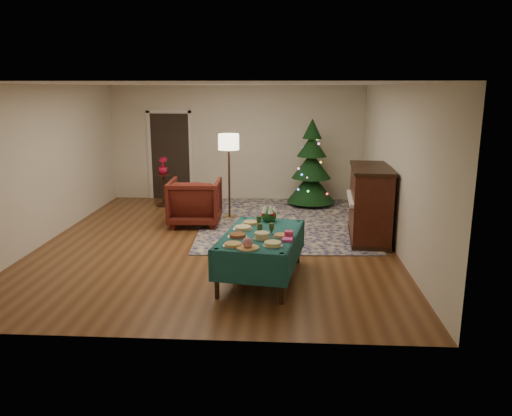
# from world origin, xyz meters

# --- Properties ---
(room_shell) EXTENTS (7.00, 7.00, 7.00)m
(room_shell) POSITION_xyz_m (0.00, 0.00, 1.35)
(room_shell) COLOR #593319
(room_shell) RESTS_ON ground
(doorway) EXTENTS (1.08, 0.04, 2.16)m
(doorway) POSITION_xyz_m (-1.60, 3.48, 1.10)
(doorway) COLOR black
(doorway) RESTS_ON ground
(rug) EXTENTS (3.40, 4.35, 0.02)m
(rug) POSITION_xyz_m (1.12, 1.40, 0.01)
(rug) COLOR #121343
(rug) RESTS_ON ground
(buffet_table) EXTENTS (1.25, 1.85, 0.67)m
(buffet_table) POSITION_xyz_m (0.85, -1.70, 0.54)
(buffet_table) COLOR black
(buffet_table) RESTS_ON ground
(platter_0) EXTENTS (0.26, 0.26, 0.04)m
(platter_0) POSITION_xyz_m (0.51, -2.29, 0.69)
(platter_0) COLOR silver
(platter_0) RESTS_ON buffet_table
(platter_1) EXTENTS (0.30, 0.30, 0.14)m
(platter_1) POSITION_xyz_m (0.71, -2.37, 0.73)
(platter_1) COLOR silver
(platter_1) RESTS_ON buffet_table
(platter_2) EXTENTS (0.25, 0.25, 0.06)m
(platter_2) POSITION_xyz_m (1.02, -2.25, 0.69)
(platter_2) COLOR silver
(platter_2) RESTS_ON buffet_table
(platter_3) EXTENTS (0.26, 0.26, 0.05)m
(platter_3) POSITION_xyz_m (0.53, -1.89, 0.69)
(platter_3) COLOR silver
(platter_3) RESTS_ON buffet_table
(platter_4) EXTENTS (0.23, 0.23, 0.09)m
(platter_4) POSITION_xyz_m (0.87, -1.96, 0.71)
(platter_4) COLOR silver
(platter_4) RESTS_ON buffet_table
(platter_5) EXTENTS (0.23, 0.23, 0.04)m
(platter_5) POSITION_xyz_m (1.12, -1.84, 0.69)
(platter_5) COLOR silver
(platter_5) RESTS_ON buffet_table
(platter_6) EXTENTS (0.28, 0.28, 0.05)m
(platter_6) POSITION_xyz_m (0.58, -1.51, 0.69)
(platter_6) COLOR silver
(platter_6) RESTS_ON buffet_table
(platter_7) EXTENTS (0.25, 0.25, 0.04)m
(platter_7) POSITION_xyz_m (0.67, -1.21, 0.69)
(platter_7) COLOR silver
(platter_7) RESTS_ON buffet_table
(goblet_0) EXTENTS (0.07, 0.07, 0.16)m
(goblet_0) POSITION_xyz_m (0.79, -1.34, 0.75)
(goblet_0) COLOR #2D471E
(goblet_0) RESTS_ON buffet_table
(goblet_1) EXTENTS (0.07, 0.07, 0.16)m
(goblet_1) POSITION_xyz_m (0.99, -1.71, 0.75)
(goblet_1) COLOR #2D471E
(goblet_1) RESTS_ON buffet_table
(goblet_2) EXTENTS (0.07, 0.07, 0.16)m
(goblet_2) POSITION_xyz_m (0.83, -1.75, 0.75)
(goblet_2) COLOR #2D471E
(goblet_2) RESTS_ON buffet_table
(napkin_stack) EXTENTS (0.15, 0.15, 0.04)m
(napkin_stack) POSITION_xyz_m (1.21, -2.03, 0.69)
(napkin_stack) COLOR #E7409E
(napkin_stack) RESTS_ON buffet_table
(gift_box) EXTENTS (0.12, 0.12, 0.09)m
(gift_box) POSITION_xyz_m (1.23, -1.86, 0.71)
(gift_box) COLOR #E43F6B
(gift_box) RESTS_ON buffet_table
(centerpiece) EXTENTS (0.24, 0.24, 0.28)m
(centerpiece) POSITION_xyz_m (0.93, -1.04, 0.79)
(centerpiece) COLOR #1E4C1E
(centerpiece) RESTS_ON buffet_table
(armchair) EXTENTS (1.01, 0.95, 1.00)m
(armchair) POSITION_xyz_m (-0.59, 1.12, 0.50)
(armchair) COLOR #511811
(armchair) RESTS_ON ground
(floor_lamp) EXTENTS (0.42, 0.42, 1.73)m
(floor_lamp) POSITION_xyz_m (0.02, 1.72, 1.47)
(floor_lamp) COLOR #A57F3F
(floor_lamp) RESTS_ON ground
(side_table) EXTENTS (0.41, 0.41, 0.74)m
(side_table) POSITION_xyz_m (-1.60, 2.68, 0.36)
(side_table) COLOR black
(side_table) RESTS_ON ground
(potted_plant) EXTENTS (0.22, 0.39, 0.22)m
(potted_plant) POSITION_xyz_m (-1.60, 2.68, 0.84)
(potted_plant) COLOR #BC0D2D
(potted_plant) RESTS_ON side_table
(christmas_tree) EXTENTS (1.19, 1.19, 1.98)m
(christmas_tree) POSITION_xyz_m (1.75, 2.90, 0.89)
(christmas_tree) COLOR black
(christmas_tree) RESTS_ON ground
(piano) EXTENTS (0.82, 1.56, 1.31)m
(piano) POSITION_xyz_m (2.66, 0.32, 0.64)
(piano) COLOR black
(piano) RESTS_ON ground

